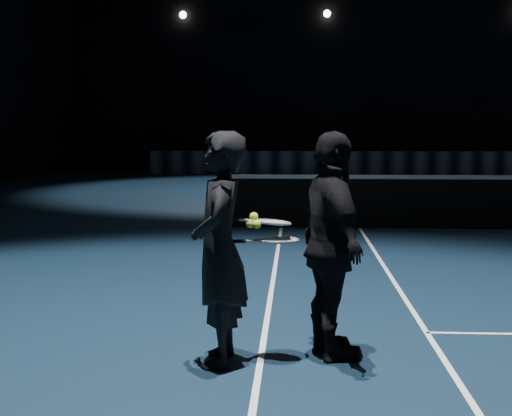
{
  "coord_description": "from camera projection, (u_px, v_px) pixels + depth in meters",
  "views": [
    {
      "loc": [
        -5.23,
        -12.39,
        1.73
      ],
      "look_at": [
        -5.53,
        -7.19,
        1.15
      ],
      "focal_mm": 50.0,
      "sensor_mm": 36.0,
      "label": 1
    }
  ],
  "objects": [
    {
      "name": "racket_upper",
      "position": [
        272.0,
        222.0,
        5.29
      ],
      "size": [
        0.71,
        0.4,
        0.1
      ],
      "primitive_type": null,
      "rotation": [
        0.0,
        0.1,
        0.29
      ],
      "color": "black",
      "rests_on": "player_b"
    },
    {
      "name": "net_post_left",
      "position": [
        229.0,
        197.0,
        12.49
      ],
      "size": [
        0.1,
        0.1,
        1.1
      ],
      "primitive_type": "cylinder",
      "color": "black",
      "rests_on": "floor"
    },
    {
      "name": "player_b",
      "position": [
        332.0,
        246.0,
        5.34
      ],
      "size": [
        0.7,
        1.09,
        1.72
      ],
      "primitive_type": "imported",
      "rotation": [
        0.0,
        0.0,
        1.88
      ],
      "color": "black",
      "rests_on": "floor"
    },
    {
      "name": "player_a",
      "position": [
        219.0,
        249.0,
        5.21
      ],
      "size": [
        0.42,
        0.63,
        1.72
      ],
      "primitive_type": "imported",
      "rotation": [
        0.0,
        0.0,
        -1.55
      ],
      "color": "black",
      "rests_on": "floor"
    },
    {
      "name": "racket_lower",
      "position": [
        280.0,
        240.0,
        5.27
      ],
      "size": [
        0.71,
        0.36,
        0.03
      ],
      "primitive_type": null,
      "rotation": [
        0.0,
        0.0,
        0.22
      ],
      "color": "black",
      "rests_on": "player_a"
    },
    {
      "name": "tennis_balls",
      "position": [
        254.0,
        222.0,
        5.23
      ],
      "size": [
        0.12,
        0.1,
        0.12
      ],
      "primitive_type": null,
      "color": "yellow",
      "rests_on": "racket_upper"
    },
    {
      "name": "sponsor_backdrop",
      "position": [
        432.0,
        163.0,
        27.53
      ],
      "size": [
        22.0,
        0.15,
        0.9
      ],
      "primitive_type": "cube",
      "color": "black",
      "rests_on": "floor"
    },
    {
      "name": "fixtures_far",
      "position": [
        425.0,
        13.0,
        29.15
      ],
      "size": [
        20.0,
        0.3,
        0.3
      ],
      "primitive_type": null,
      "color": "white",
      "rests_on": "wall_back"
    },
    {
      "name": "wall_back",
      "position": [
        423.0,
        50.0,
        29.51
      ],
      "size": [
        30.0,
        0.0,
        30.0
      ],
      "primitive_type": "plane",
      "rotation": [
        1.57,
        0.0,
        0.0
      ],
      "color": "black",
      "rests_on": "ground"
    }
  ]
}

